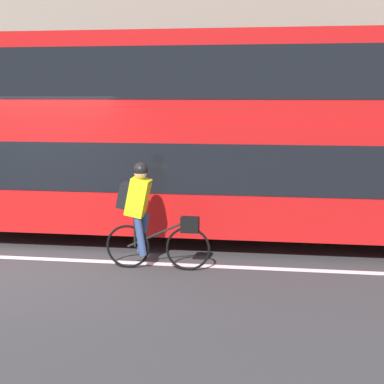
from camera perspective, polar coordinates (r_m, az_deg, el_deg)
ground_plane at (r=8.57m, az=-17.44°, el=-7.30°), size 80.00×80.00×0.00m
road_center_line at (r=8.79m, az=-16.74°, el=-6.79°), size 50.00×0.14×0.01m
sidewalk_curb at (r=13.56m, az=-7.68°, el=-0.14°), size 60.00×2.60×0.13m
building_facade at (r=14.77m, az=-6.50°, el=15.04°), size 60.00×0.30×7.46m
bus at (r=9.39m, az=5.28°, el=6.78°), size 10.43×2.62×3.49m
cyclist_on_bike at (r=7.76m, az=-4.94°, el=-2.14°), size 1.55×0.32×1.58m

